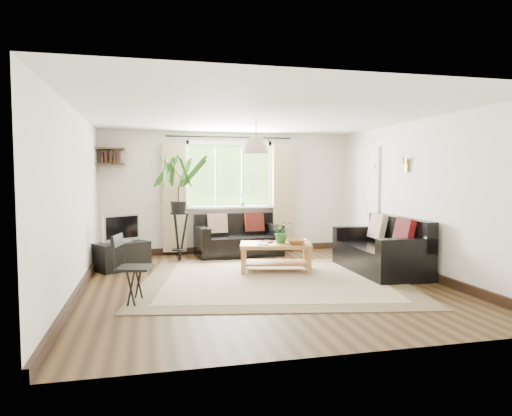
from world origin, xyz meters
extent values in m
plane|color=black|center=(0.00, 0.00, 0.00)|extent=(5.50, 5.50, 0.00)
plane|color=white|center=(0.00, 0.00, 2.40)|extent=(5.50, 5.50, 0.00)
cube|color=silver|center=(0.00, 2.75, 1.20)|extent=(5.00, 0.02, 2.40)
cube|color=silver|center=(0.00, -2.75, 1.20)|extent=(5.00, 0.02, 2.40)
cube|color=silver|center=(-2.50, 0.00, 1.20)|extent=(0.02, 5.50, 2.40)
cube|color=silver|center=(2.50, 0.00, 1.20)|extent=(0.02, 5.50, 2.40)
cube|color=beige|center=(0.19, 0.06, 0.01)|extent=(4.32, 3.89, 0.02)
cube|color=silver|center=(2.47, 1.70, 1.00)|extent=(0.06, 0.96, 2.06)
imported|color=#285F26|center=(0.50, 0.71, 0.63)|extent=(0.33, 0.30, 0.35)
imported|color=#935F32|center=(0.68, 0.51, 0.50)|extent=(0.43, 0.43, 0.08)
imported|color=white|center=(0.09, 0.65, 0.47)|extent=(0.22, 0.27, 0.02)
imported|color=brown|center=(0.20, 0.85, 0.47)|extent=(0.29, 0.29, 0.02)
cube|color=black|center=(-2.02, 1.43, 0.22)|extent=(0.95, 0.84, 0.45)
imported|color=#2D6023|center=(0.25, 2.63, 1.06)|extent=(0.14, 0.10, 0.27)
camera|label=1|loc=(-1.57, -6.29, 1.53)|focal=32.00mm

